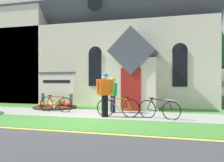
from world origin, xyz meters
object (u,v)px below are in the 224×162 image
at_px(bicycle_white, 118,107).
at_px(cyclist_in_blue_jersey, 113,92).
at_px(bicycle_green, 56,104).
at_px(bicycle_silver, 159,109).
at_px(roadside_conifer, 209,36).
at_px(church_sign, 57,84).
at_px(cyclist_in_yellow_jersey, 105,91).
at_px(yard_deciduous_tree, 36,53).

xyz_separation_m(bicycle_white, cyclist_in_blue_jersey, (-0.54, 1.12, 0.55)).
xyz_separation_m(bicycle_green, cyclist_in_blue_jersey, (2.68, 0.45, 0.56)).
height_order(bicycle_green, bicycle_silver, bicycle_silver).
bearing_deg(roadside_conifer, church_sign, -139.16).
bearing_deg(bicycle_green, bicycle_silver, -9.27).
bearing_deg(bicycle_white, bicycle_silver, -4.39).
relative_size(church_sign, roadside_conifer, 0.30).
xyz_separation_m(cyclist_in_yellow_jersey, yard_deciduous_tree, (-7.52, 6.72, 2.45)).
bearing_deg(church_sign, bicycle_silver, -22.61).
height_order(bicycle_green, roadside_conifer, roadside_conifer).
height_order(church_sign, bicycle_green, church_sign).
height_order(cyclist_in_yellow_jersey, cyclist_in_blue_jersey, cyclist_in_yellow_jersey).
relative_size(bicycle_white, cyclist_in_blue_jersey, 1.11).
relative_size(bicycle_white, roadside_conifer, 0.25).
height_order(bicycle_white, cyclist_in_yellow_jersey, cyclist_in_yellow_jersey).
height_order(bicycle_white, cyclist_in_blue_jersey, cyclist_in_blue_jersey).
xyz_separation_m(bicycle_green, cyclist_in_yellow_jersey, (2.74, -0.95, 0.69)).
xyz_separation_m(church_sign, bicycle_white, (3.99, -2.23, -0.90)).
bearing_deg(bicycle_silver, bicycle_green, 170.73).
height_order(church_sign, bicycle_white, church_sign).
bearing_deg(yard_deciduous_tree, bicycle_white, -38.82).
relative_size(bicycle_silver, cyclist_in_yellow_jersey, 0.93).
distance_m(bicycle_white, bicycle_silver, 1.66).
distance_m(cyclist_in_yellow_jersey, yard_deciduous_tree, 10.38).
height_order(church_sign, cyclist_in_blue_jersey, church_sign).
bearing_deg(church_sign, roadside_conifer, 40.84).
distance_m(cyclist_in_blue_jersey, yard_deciduous_tree, 9.53).
distance_m(cyclist_in_blue_jersey, roadside_conifer, 10.36).
xyz_separation_m(church_sign, cyclist_in_yellow_jersey, (3.51, -2.51, -0.22)).
height_order(bicycle_white, yard_deciduous_tree, yard_deciduous_tree).
relative_size(church_sign, yard_deciduous_tree, 0.42).
bearing_deg(yard_deciduous_tree, cyclist_in_yellow_jersey, -41.79).
relative_size(bicycle_green, yard_deciduous_tree, 0.34).
bearing_deg(cyclist_in_blue_jersey, bicycle_silver, -29.47).
bearing_deg(roadside_conifer, yard_deciduous_tree, -166.36).
distance_m(bicycle_green, roadside_conifer, 12.37).
bearing_deg(bicycle_green, cyclist_in_blue_jersey, 9.48).
bearing_deg(bicycle_green, church_sign, 116.51).
xyz_separation_m(bicycle_green, bicycle_silver, (4.88, -0.80, 0.00)).
bearing_deg(cyclist_in_yellow_jersey, bicycle_green, 160.81).
distance_m(bicycle_green, bicycle_silver, 4.94).
height_order(church_sign, bicycle_silver, church_sign).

